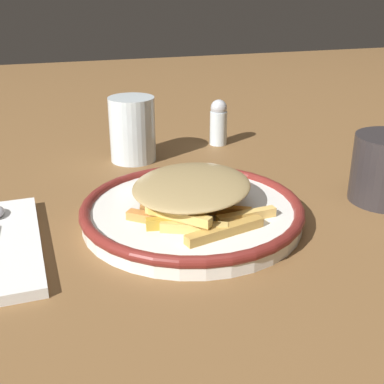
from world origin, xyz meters
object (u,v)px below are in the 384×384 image
fries_heap (191,192)px  water_glass (132,129)px  plate (192,211)px  salt_shaker (219,122)px

fries_heap → water_glass: bearing=95.1°
plate → fries_heap: 0.03m
plate → water_glass: bearing=95.6°
fries_heap → salt_shaker: (0.14, 0.28, -0.00)m
fries_heap → water_glass: size_ratio=2.05×
water_glass → salt_shaker: water_glass is taller
fries_heap → salt_shaker: 0.31m
water_glass → salt_shaker: size_ratio=1.28×
water_glass → fries_heap: bearing=-84.9°
fries_heap → salt_shaker: bearing=64.2°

